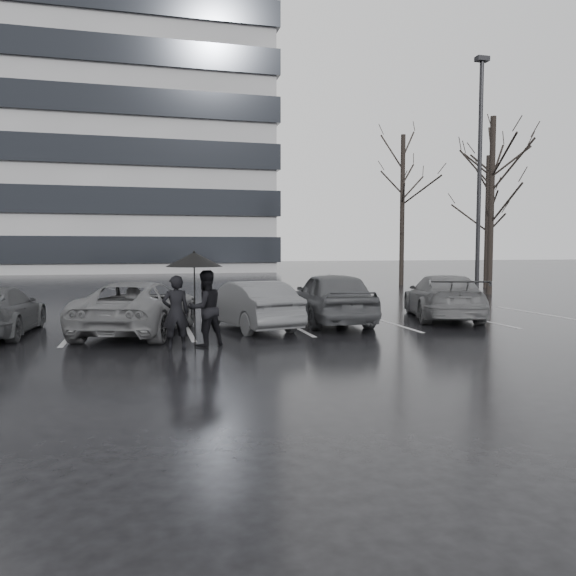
% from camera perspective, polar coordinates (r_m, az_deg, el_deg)
% --- Properties ---
extents(ground, '(160.00, 160.00, 0.00)m').
position_cam_1_polar(ground, '(13.06, 0.22, -5.13)').
color(ground, black).
rests_on(ground, ground).
extents(car_main, '(2.02, 4.40, 1.46)m').
position_cam_1_polar(car_main, '(15.63, 4.40, -0.94)').
color(car_main, black).
rests_on(car_main, ground).
extents(car_west_a, '(2.16, 3.97, 1.24)m').
position_cam_1_polar(car_west_a, '(14.63, -3.87, -1.71)').
color(car_west_a, '#323134').
rests_on(car_west_a, ground).
extents(car_west_b, '(3.37, 5.02, 1.28)m').
position_cam_1_polar(car_west_b, '(14.30, -14.90, -1.89)').
color(car_west_b, '#464548').
rests_on(car_west_b, ground).
extents(car_east, '(3.15, 4.85, 1.31)m').
position_cam_1_polar(car_east, '(17.24, 15.48, -0.87)').
color(car_east, '#464548').
rests_on(car_east, ground).
extents(pedestrian_left, '(0.59, 0.42, 1.53)m').
position_cam_1_polar(pedestrian_left, '(11.75, -11.33, -2.47)').
color(pedestrian_left, black).
rests_on(pedestrian_left, ground).
extents(pedestrian_right, '(0.96, 0.87, 1.62)m').
position_cam_1_polar(pedestrian_right, '(12.04, -8.41, -2.06)').
color(pedestrian_right, black).
rests_on(pedestrian_right, ground).
extents(umbrella, '(1.20, 1.20, 2.03)m').
position_cam_1_polar(umbrella, '(11.96, -9.51, 2.87)').
color(umbrella, black).
rests_on(umbrella, ground).
extents(lamp_post, '(0.54, 0.54, 9.94)m').
position_cam_1_polar(lamp_post, '(24.99, 18.84, 9.47)').
color(lamp_post, '#959598').
rests_on(lamp_post, ground).
extents(stall_stripes, '(19.72, 5.00, 0.00)m').
position_cam_1_polar(stall_stripes, '(15.32, -5.05, -3.78)').
color(stall_stripes, '#A8A7AA').
rests_on(stall_stripes, ground).
extents(tree_east, '(0.26, 0.26, 8.00)m').
position_cam_1_polar(tree_east, '(27.23, 19.94, 7.82)').
color(tree_east, black).
rests_on(tree_east, ground).
extents(tree_ne, '(0.26, 0.26, 7.00)m').
position_cam_1_polar(tree_ne, '(31.91, 19.59, 6.33)').
color(tree_ne, black).
rests_on(tree_ne, ground).
extents(tree_north, '(0.26, 0.26, 8.50)m').
position_cam_1_polar(tree_north, '(32.82, 11.53, 7.72)').
color(tree_north, black).
rests_on(tree_north, ground).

